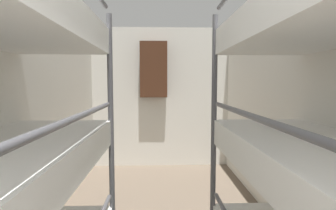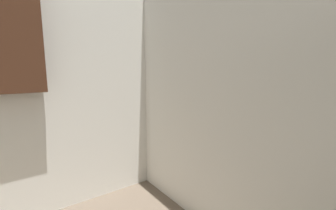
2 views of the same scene
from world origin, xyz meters
TOP-DOWN VIEW (x-y plane):
  - wall_back at (0.00, 4.75)m, footprint 2.40×0.06m
  - hanging_coat at (-0.11, 4.60)m, footprint 0.44×0.12m

SIDE VIEW (x-z plane):
  - wall_back at x=0.00m, z-range 0.00..2.33m
  - hanging_coat at x=-0.11m, z-range 1.18..2.08m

